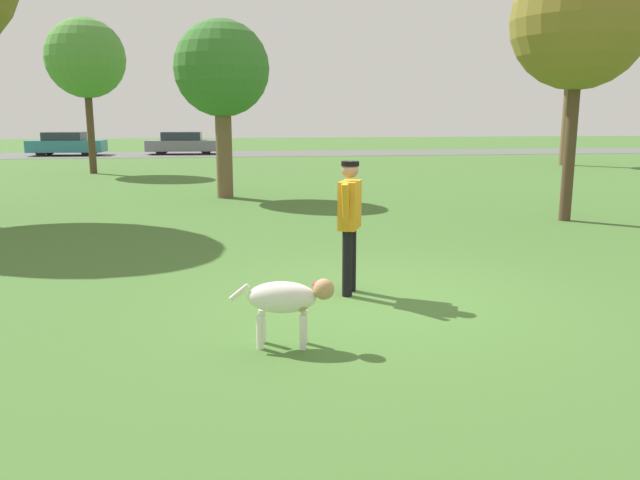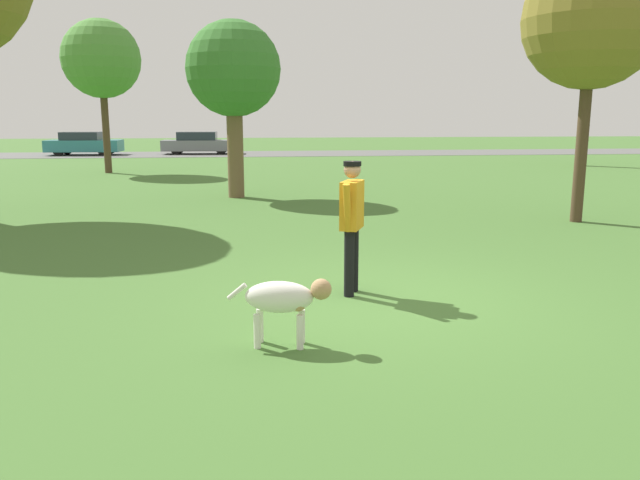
{
  "view_description": "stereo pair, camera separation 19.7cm",
  "coord_description": "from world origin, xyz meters",
  "px_view_note": "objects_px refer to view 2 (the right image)",
  "views": [
    {
      "loc": [
        -1.81,
        -7.41,
        2.28
      ],
      "look_at": [
        -0.8,
        -0.58,
        0.9
      ],
      "focal_mm": 35.0,
      "sensor_mm": 36.0,
      "label": 1
    },
    {
      "loc": [
        -1.62,
        -7.44,
        2.28
      ],
      "look_at": [
        -0.8,
        -0.58,
        0.9
      ],
      "focal_mm": 35.0,
      "sensor_mm": 36.0,
      "label": 2
    }
  ],
  "objects_px": {
    "person": "(352,216)",
    "tree_far_left": "(101,59)",
    "parked_car_grey": "(199,143)",
    "dog": "(285,299)",
    "tree_far_right": "(589,53)",
    "tree_near_right": "(592,20)",
    "frisbee": "(322,284)",
    "tree_mid_center": "(233,71)",
    "parked_car_teal": "(84,144)"
  },
  "relations": [
    {
      "from": "frisbee",
      "to": "person",
      "type": "bearing_deg",
      "value": -55.83
    },
    {
      "from": "person",
      "to": "dog",
      "type": "bearing_deg",
      "value": 173.79
    },
    {
      "from": "person",
      "to": "tree_far_left",
      "type": "xyz_separation_m",
      "value": [
        -6.89,
        18.54,
        3.43
      ]
    },
    {
      "from": "parked_car_grey",
      "to": "tree_far_right",
      "type": "bearing_deg",
      "value": -29.37
    },
    {
      "from": "tree_near_right",
      "to": "parked_car_grey",
      "type": "xyz_separation_m",
      "value": [
        -9.97,
        26.09,
        -3.56
      ]
    },
    {
      "from": "person",
      "to": "tree_mid_center",
      "type": "height_order",
      "value": "tree_mid_center"
    },
    {
      "from": "tree_mid_center",
      "to": "parked_car_teal",
      "type": "bearing_deg",
      "value": 113.95
    },
    {
      "from": "tree_far_left",
      "to": "parked_car_teal",
      "type": "bearing_deg",
      "value": 107.71
    },
    {
      "from": "parked_car_grey",
      "to": "person",
      "type": "bearing_deg",
      "value": -80.14
    },
    {
      "from": "frisbee",
      "to": "parked_car_grey",
      "type": "height_order",
      "value": "parked_car_grey"
    },
    {
      "from": "person",
      "to": "frisbee",
      "type": "xyz_separation_m",
      "value": [
        -0.32,
        0.48,
        -1.02
      ]
    },
    {
      "from": "tree_near_right",
      "to": "parked_car_grey",
      "type": "bearing_deg",
      "value": 110.9
    },
    {
      "from": "tree_far_left",
      "to": "tree_mid_center",
      "type": "height_order",
      "value": "tree_far_left"
    },
    {
      "from": "tree_far_left",
      "to": "tree_far_right",
      "type": "xyz_separation_m",
      "value": [
        21.06,
        1.27,
        0.59
      ]
    },
    {
      "from": "parked_car_teal",
      "to": "tree_mid_center",
      "type": "bearing_deg",
      "value": -64.16
    },
    {
      "from": "tree_far_right",
      "to": "tree_mid_center",
      "type": "bearing_deg",
      "value": -148.46
    },
    {
      "from": "person",
      "to": "tree_near_right",
      "type": "height_order",
      "value": "tree_near_right"
    },
    {
      "from": "person",
      "to": "parked_car_teal",
      "type": "relative_size",
      "value": 0.4
    },
    {
      "from": "tree_near_right",
      "to": "dog",
      "type": "bearing_deg",
      "value": -135.17
    },
    {
      "from": "tree_far_left",
      "to": "parked_car_teal",
      "type": "distance_m",
      "value": 13.45
    },
    {
      "from": "person",
      "to": "dog",
      "type": "height_order",
      "value": "person"
    },
    {
      "from": "tree_far_left",
      "to": "tree_mid_center",
      "type": "relative_size",
      "value": 1.24
    },
    {
      "from": "tree_mid_center",
      "to": "frisbee",
      "type": "bearing_deg",
      "value": -82.4
    },
    {
      "from": "frisbee",
      "to": "tree_mid_center",
      "type": "xyz_separation_m",
      "value": [
        -1.29,
        9.64,
        3.48
      ]
    },
    {
      "from": "person",
      "to": "tree_near_right",
      "type": "relative_size",
      "value": 0.3
    },
    {
      "from": "frisbee",
      "to": "tree_near_right",
      "type": "bearing_deg",
      "value": 36.28
    },
    {
      "from": "dog",
      "to": "tree_mid_center",
      "type": "relative_size",
      "value": 0.22
    },
    {
      "from": "frisbee",
      "to": "parked_car_teal",
      "type": "xyz_separation_m",
      "value": [
        -10.49,
        30.35,
        0.66
      ]
    },
    {
      "from": "parked_car_teal",
      "to": "parked_car_grey",
      "type": "distance_m",
      "value": 6.7
    },
    {
      "from": "frisbee",
      "to": "parked_car_teal",
      "type": "bearing_deg",
      "value": 109.06
    },
    {
      "from": "parked_car_teal",
      "to": "parked_car_grey",
      "type": "xyz_separation_m",
      "value": [
        6.69,
        0.27,
        -0.02
      ]
    },
    {
      "from": "dog",
      "to": "tree_far_right",
      "type": "xyz_separation_m",
      "value": [
        15.15,
        21.58,
        4.57
      ]
    },
    {
      "from": "tree_mid_center",
      "to": "parked_car_teal",
      "type": "relative_size",
      "value": 1.14
    },
    {
      "from": "dog",
      "to": "tree_far_right",
      "type": "distance_m",
      "value": 26.76
    },
    {
      "from": "person",
      "to": "tree_far_right",
      "type": "distance_m",
      "value": 24.69
    },
    {
      "from": "dog",
      "to": "tree_near_right",
      "type": "height_order",
      "value": "tree_near_right"
    },
    {
      "from": "tree_mid_center",
      "to": "tree_near_right",
      "type": "bearing_deg",
      "value": -34.45
    },
    {
      "from": "dog",
      "to": "tree_mid_center",
      "type": "distance_m",
      "value": 12.28
    },
    {
      "from": "person",
      "to": "tree_near_right",
      "type": "xyz_separation_m",
      "value": [
        5.85,
        5.01,
        3.18
      ]
    },
    {
      "from": "frisbee",
      "to": "tree_near_right",
      "type": "distance_m",
      "value": 8.73
    },
    {
      "from": "dog",
      "to": "tree_near_right",
      "type": "distance_m",
      "value": 10.31
    },
    {
      "from": "person",
      "to": "tree_far_right",
      "type": "relative_size",
      "value": 0.26
    },
    {
      "from": "dog",
      "to": "tree_far_right",
      "type": "height_order",
      "value": "tree_far_right"
    },
    {
      "from": "tree_near_right",
      "to": "tree_far_left",
      "type": "distance_m",
      "value": 18.58
    },
    {
      "from": "tree_far_right",
      "to": "parked_car_grey",
      "type": "relative_size",
      "value": 1.47
    },
    {
      "from": "dog",
      "to": "frisbee",
      "type": "distance_m",
      "value": 2.39
    },
    {
      "from": "person",
      "to": "tree_far_right",
      "type": "xyz_separation_m",
      "value": [
        14.17,
        19.81,
        4.02
      ]
    },
    {
      "from": "parked_car_grey",
      "to": "tree_far_left",
      "type": "bearing_deg",
      "value": -100.11
    },
    {
      "from": "parked_car_grey",
      "to": "dog",
      "type": "bearing_deg",
      "value": -82.22
    },
    {
      "from": "person",
      "to": "tree_far_left",
      "type": "bearing_deg",
      "value": 42.96
    }
  ]
}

